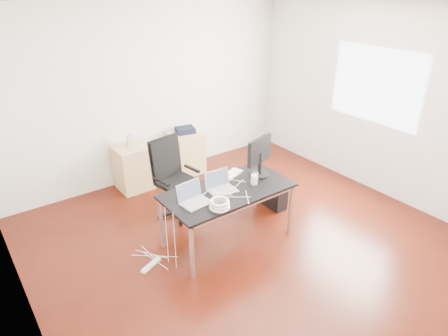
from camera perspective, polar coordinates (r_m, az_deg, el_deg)
room_shell at (r=4.50m, az=4.51°, el=3.98°), size 5.00×5.00×5.00m
desk at (r=4.87m, az=0.57°, el=-3.62°), size 1.60×0.80×0.73m
office_chair at (r=5.53m, az=-7.29°, el=-0.84°), size 0.55×0.57×1.08m
filing_cabinet_left at (r=6.41m, az=-12.87°, el=0.07°), size 0.50×0.50×0.70m
filing_cabinet_right at (r=6.79m, az=-5.46°, el=2.19°), size 0.50×0.50×0.70m
pc_tower at (r=5.86m, az=6.92°, el=-3.44°), size 0.21×0.45×0.44m
wastebasket at (r=6.60m, az=-10.81°, el=-0.95°), size 0.31×0.31×0.28m
power_strip at (r=4.88m, az=-10.37°, el=-13.48°), size 0.30×0.17×0.04m
laptop_left at (r=4.56m, az=-4.36°, el=-4.33°), size 0.36×0.29×0.23m
laptop_right at (r=4.80m, az=-0.45°, el=-2.59°), size 0.35×0.27×0.23m
monitor at (r=5.09m, az=5.09°, el=1.93°), size 0.45×0.26×0.51m
keyboard at (r=5.14m, az=0.76°, el=-1.12°), size 0.46×0.28×0.02m
cup_white at (r=4.95m, az=4.32°, el=-1.65°), size 0.10×0.10×0.12m
cup_brown at (r=5.06m, az=4.54°, el=-1.18°), size 0.09×0.09×0.10m
cable_coil at (r=4.44m, az=-0.65°, el=-5.22°), size 0.24×0.24×0.11m
power_adapter at (r=4.60m, az=-0.11°, el=-4.57°), size 0.09×0.09×0.03m
speaker at (r=6.27m, az=-13.26°, el=3.85°), size 0.10×0.09×0.18m
navy_garment at (r=6.68m, az=-5.59°, el=5.42°), size 0.34×0.30×0.09m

